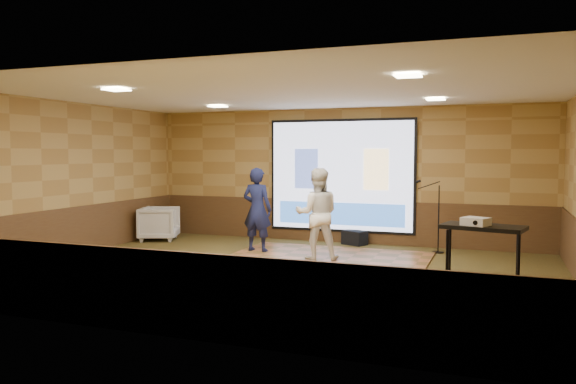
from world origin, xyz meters
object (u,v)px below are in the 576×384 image
at_px(projector_screen, 341,177).
at_px(av_table, 483,248).
at_px(duffel_bag, 355,238).
at_px(mic_stand, 436,228).
at_px(dance_floor, 325,259).
at_px(banquet_chair, 159,223).
at_px(player_left, 257,209).
at_px(player_right, 317,214).
at_px(projector, 476,221).

distance_m(projector_screen, av_table, 5.47).
bearing_deg(av_table, duffel_bag, 122.88).
bearing_deg(mic_stand, projector_screen, -175.63).
relative_size(av_table, mic_stand, 0.73).
xyz_separation_m(dance_floor, banquet_chair, (-4.28, 0.99, 0.37)).
bearing_deg(av_table, projector_screen, 125.13).
bearing_deg(projector_screen, player_left, -124.75).
distance_m(projector_screen, player_right, 2.30).
xyz_separation_m(dance_floor, duffel_bag, (0.09, 1.93, 0.14)).
height_order(banquet_chair, duffel_bag, banquet_chair).
relative_size(projector_screen, av_table, 3.09).
bearing_deg(mic_stand, player_left, -140.81).
bearing_deg(dance_floor, mic_stand, 40.10).
relative_size(player_left, mic_stand, 1.15).
bearing_deg(duffel_bag, mic_stand, -11.97).
height_order(player_right, projector, player_right).
bearing_deg(banquet_chair, mic_stand, -105.89).
relative_size(av_table, banquet_chair, 1.26).
relative_size(projector, mic_stand, 0.21).
distance_m(av_table, duffel_bag, 5.10).
height_order(projector_screen, projector, projector_screen).
bearing_deg(projector, player_left, 171.49).
height_order(projector, mic_stand, mic_stand).
bearing_deg(player_right, duffel_bag, -115.26).
distance_m(player_left, player_right, 1.46).
xyz_separation_m(projector_screen, banquet_chair, (-4.00, -1.13, -1.09)).
height_order(projector_screen, duffel_bag, projector_screen).
relative_size(projector_screen, dance_floor, 0.89).
distance_m(player_right, banquet_chair, 4.32).
height_order(projector, duffel_bag, projector).
xyz_separation_m(dance_floor, projector, (2.75, -2.40, 1.11)).
relative_size(dance_floor, projector, 11.97).
distance_m(dance_floor, player_left, 1.78).
bearing_deg(dance_floor, projector, -41.09).
relative_size(projector_screen, duffel_bag, 6.69).
height_order(projector_screen, dance_floor, projector_screen).
xyz_separation_m(dance_floor, player_right, (-0.12, -0.10, 0.86)).
distance_m(player_right, av_table, 3.70).
bearing_deg(duffel_bag, player_right, -96.12).
bearing_deg(banquet_chair, player_left, -124.81).
bearing_deg(projector, projector_screen, 147.81).
distance_m(projector_screen, projector, 5.45).
bearing_deg(av_table, dance_floor, 140.80).
xyz_separation_m(projector, banquet_chair, (-7.03, 3.39, -0.74)).
distance_m(player_left, banquet_chair, 2.87).
xyz_separation_m(projector_screen, mic_stand, (2.13, -0.56, -0.98)).
height_order(projector_screen, player_right, projector_screen).
relative_size(dance_floor, duffel_bag, 7.56).
height_order(player_right, banquet_chair, player_right).
bearing_deg(mic_stand, banquet_chair, -155.61).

